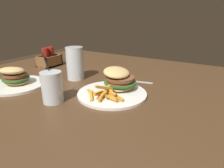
{
  "coord_description": "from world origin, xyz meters",
  "views": [
    {
      "loc": [
        -0.53,
        -0.58,
        1.04
      ],
      "look_at": [
        0.04,
        -0.23,
        0.79
      ],
      "focal_mm": 30.0,
      "sensor_mm": 36.0,
      "label": 1
    }
  ],
  "objects_px": {
    "meal_plate_near": "(116,85)",
    "meal_plate_far": "(16,80)",
    "beer_glass": "(75,64)",
    "spoon": "(121,78)",
    "juice_glass": "(52,88)",
    "condiment_caddy": "(49,60)"
  },
  "relations": [
    {
      "from": "meal_plate_near",
      "to": "meal_plate_far",
      "type": "bearing_deg",
      "value": 111.73
    },
    {
      "from": "meal_plate_near",
      "to": "beer_glass",
      "type": "relative_size",
      "value": 1.75
    },
    {
      "from": "spoon",
      "to": "meal_plate_far",
      "type": "xyz_separation_m",
      "value": [
        -0.31,
        0.35,
        0.02
      ]
    },
    {
      "from": "juice_glass",
      "to": "condiment_caddy",
      "type": "xyz_separation_m",
      "value": [
        0.34,
        0.4,
        -0.01
      ]
    },
    {
      "from": "meal_plate_near",
      "to": "condiment_caddy",
      "type": "relative_size",
      "value": 2.11
    },
    {
      "from": "meal_plate_near",
      "to": "meal_plate_far",
      "type": "height_order",
      "value": "meal_plate_near"
    },
    {
      "from": "beer_glass",
      "to": "juice_glass",
      "type": "distance_m",
      "value": 0.26
    },
    {
      "from": "juice_glass",
      "to": "spoon",
      "type": "bearing_deg",
      "value": -15.51
    },
    {
      "from": "meal_plate_near",
      "to": "condiment_caddy",
      "type": "xyz_separation_m",
      "value": [
        0.15,
        0.55,
        0.01
      ]
    },
    {
      "from": "spoon",
      "to": "meal_plate_near",
      "type": "bearing_deg",
      "value": 99.33
    },
    {
      "from": "condiment_caddy",
      "to": "meal_plate_far",
      "type": "bearing_deg",
      "value": -155.17
    },
    {
      "from": "meal_plate_near",
      "to": "condiment_caddy",
      "type": "bearing_deg",
      "value": 74.97
    },
    {
      "from": "meal_plate_near",
      "to": "juice_glass",
      "type": "bearing_deg",
      "value": 141.88
    },
    {
      "from": "spoon",
      "to": "condiment_caddy",
      "type": "height_order",
      "value": "condiment_caddy"
    },
    {
      "from": "meal_plate_near",
      "to": "spoon",
      "type": "xyz_separation_m",
      "value": [
        0.14,
        0.06,
        -0.02
      ]
    },
    {
      "from": "meal_plate_near",
      "to": "meal_plate_far",
      "type": "xyz_separation_m",
      "value": [
        -0.16,
        0.41,
        -0.0
      ]
    },
    {
      "from": "meal_plate_far",
      "to": "condiment_caddy",
      "type": "distance_m",
      "value": 0.34
    },
    {
      "from": "meal_plate_near",
      "to": "juice_glass",
      "type": "relative_size",
      "value": 1.53
    },
    {
      "from": "meal_plate_far",
      "to": "condiment_caddy",
      "type": "bearing_deg",
      "value": 24.83
    },
    {
      "from": "beer_glass",
      "to": "spoon",
      "type": "distance_m",
      "value": 0.23
    },
    {
      "from": "beer_glass",
      "to": "spoon",
      "type": "xyz_separation_m",
      "value": [
        0.1,
        -0.2,
        -0.07
      ]
    },
    {
      "from": "spoon",
      "to": "condiment_caddy",
      "type": "bearing_deg",
      "value": -12.01
    }
  ]
}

